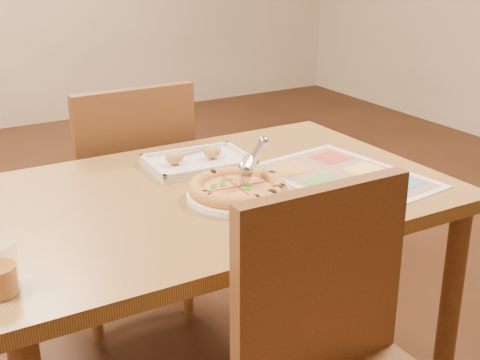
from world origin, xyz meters
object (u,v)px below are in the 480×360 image
dining_table (208,219)px  pizza_cutter (253,160)px  chair_far (128,177)px  chair_near (345,351)px  plate (240,195)px  appetizer_tray (197,162)px  menu (345,176)px  pizza (237,188)px

dining_table → pizza_cutter: bearing=-34.0°
chair_far → pizza_cutter: (0.10, -0.67, 0.24)m
pizza_cutter → chair_near: bearing=-136.5°
chair_far → plate: 0.71m
plate → appetizer_tray: 0.28m
chair_near → chair_far: (-0.00, 1.20, 0.00)m
dining_table → plate: size_ratio=4.63×
pizza_cutter → appetizer_tray: size_ratio=0.45×
pizza_cutter → menu: 0.30m
chair_far → menu: (0.39, -0.71, 0.16)m
dining_table → pizza_cutter: pizza_cutter is taller
pizza_cutter → chair_far: bearing=62.8°
chair_near → pizza_cutter: chair_near is taller
plate → chair_far: bearing=94.0°
dining_table → pizza: 0.15m
chair_near → plate: (0.05, 0.51, 0.16)m
appetizer_tray → menu: (0.32, -0.29, -0.01)m
pizza_cutter → menu: (0.29, -0.04, -0.09)m
dining_table → plate: plate is taller
dining_table → chair_far: chair_far is taller
dining_table → chair_near: bearing=-90.0°
plate → pizza: (-0.01, 0.00, 0.02)m
pizza → appetizer_tray: 0.28m
menu → dining_table: bearing=164.4°
chair_near → plate: 0.54m
plate → pizza: pizza is taller
menu → chair_far: bearing=118.7°
pizza → menu: (0.35, -0.02, -0.03)m
chair_near → pizza_cutter: bearing=79.3°
dining_table → appetizer_tray: appetizer_tray is taller
appetizer_tray → dining_table: bearing=-109.3°
chair_far → appetizer_tray: chair_far is taller
appetizer_tray → menu: bearing=-42.3°
chair_near → pizza: 0.54m
pizza_cutter → menu: size_ratio=0.29×
pizza → menu: size_ratio=0.54×
plate → menu: size_ratio=0.58×
chair_near → appetizer_tray: 0.81m
dining_table → chair_far: bearing=90.0°
chair_far → menu: bearing=118.7°
dining_table → pizza: size_ratio=4.99×
menu → pizza_cutter: bearing=172.1°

